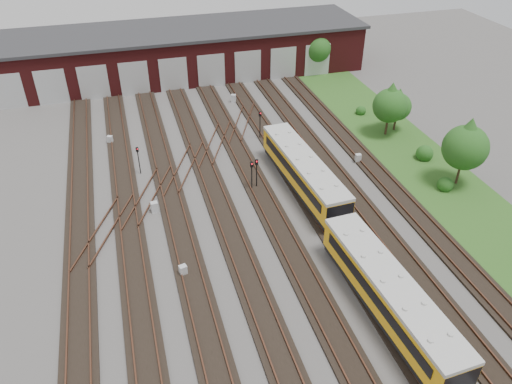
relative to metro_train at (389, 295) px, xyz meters
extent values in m
plane|color=#4B4846|center=(-6.00, 8.53, -1.85)|extent=(120.00, 120.00, 0.00)
cube|color=black|center=(-20.00, 8.53, -1.76)|extent=(2.40, 70.00, 0.18)
cube|color=#553222|center=(-20.72, 8.53, -1.59)|extent=(0.10, 70.00, 0.15)
cube|color=#553222|center=(-19.28, 8.53, -1.59)|extent=(0.10, 70.00, 0.15)
cube|color=black|center=(-16.00, 8.53, -1.76)|extent=(2.40, 70.00, 0.18)
cube|color=#553222|center=(-16.72, 8.53, -1.59)|extent=(0.10, 70.00, 0.15)
cube|color=#553222|center=(-15.28, 8.53, -1.59)|extent=(0.10, 70.00, 0.15)
cube|color=black|center=(-12.00, 8.53, -1.76)|extent=(2.40, 70.00, 0.18)
cube|color=#553222|center=(-12.72, 8.53, -1.59)|extent=(0.10, 70.00, 0.15)
cube|color=#553222|center=(-11.28, 8.53, -1.59)|extent=(0.10, 70.00, 0.15)
cube|color=black|center=(-8.00, 8.53, -1.76)|extent=(2.40, 70.00, 0.18)
cube|color=#553222|center=(-8.72, 8.53, -1.59)|extent=(0.10, 70.00, 0.15)
cube|color=#553222|center=(-7.28, 8.53, -1.59)|extent=(0.10, 70.00, 0.15)
cube|color=black|center=(-4.00, 8.53, -1.76)|extent=(2.40, 70.00, 0.18)
cube|color=#553222|center=(-4.72, 8.53, -1.59)|extent=(0.10, 70.00, 0.15)
cube|color=#553222|center=(-3.28, 8.53, -1.59)|extent=(0.10, 70.00, 0.15)
cube|color=black|center=(0.00, 8.53, -1.76)|extent=(2.40, 70.00, 0.18)
cube|color=#553222|center=(-0.72, 8.53, -1.59)|extent=(0.10, 70.00, 0.15)
cube|color=#553222|center=(0.72, 8.53, -1.59)|extent=(0.10, 70.00, 0.15)
cube|color=black|center=(4.00, 8.53, -1.76)|extent=(2.40, 70.00, 0.18)
cube|color=#553222|center=(3.28, 8.53, -1.59)|extent=(0.10, 70.00, 0.15)
cube|color=#553222|center=(4.72, 8.53, -1.59)|extent=(0.10, 70.00, 0.15)
cube|color=black|center=(8.00, 8.53, -1.76)|extent=(2.40, 70.00, 0.18)
cube|color=#553222|center=(7.28, 8.53, -1.59)|extent=(0.10, 70.00, 0.15)
cube|color=#553222|center=(8.72, 8.53, -1.59)|extent=(0.10, 70.00, 0.15)
cube|color=#553222|center=(-14.00, 18.53, -1.59)|extent=(5.40, 9.62, 0.15)
cube|color=#553222|center=(-10.00, 22.53, -1.59)|extent=(5.40, 9.62, 0.15)
cube|color=#553222|center=(-6.00, 26.53, -1.59)|extent=(5.40, 9.62, 0.15)
cube|color=#553222|center=(-18.00, 14.53, -1.59)|extent=(5.40, 9.62, 0.15)
cube|color=#553222|center=(-2.00, 30.53, -1.59)|extent=(5.40, 9.62, 0.15)
cube|color=#4D1314|center=(-6.00, 48.53, 1.15)|extent=(50.00, 12.00, 6.00)
cube|color=#2C2C2E|center=(-6.00, 48.53, 4.30)|extent=(51.00, 12.50, 0.40)
cube|color=#AFB3B5|center=(-28.00, 42.51, 0.35)|extent=(3.60, 0.12, 4.40)
cube|color=#AFB3B5|center=(-23.00, 42.51, 0.35)|extent=(3.60, 0.12, 4.40)
cube|color=#AFB3B5|center=(-18.00, 42.51, 0.35)|extent=(3.60, 0.12, 4.40)
cube|color=#AFB3B5|center=(-13.00, 42.51, 0.35)|extent=(3.60, 0.12, 4.40)
cube|color=#AFB3B5|center=(-8.00, 42.51, 0.35)|extent=(3.60, 0.12, 4.40)
cube|color=#AFB3B5|center=(-3.00, 42.51, 0.35)|extent=(3.60, 0.12, 4.40)
cube|color=#AFB3B5|center=(2.00, 42.51, 0.35)|extent=(3.60, 0.12, 4.40)
cube|color=#AFB3B5|center=(7.00, 42.51, 0.35)|extent=(3.60, 0.12, 4.40)
cube|color=#AFB3B5|center=(12.00, 42.51, 0.35)|extent=(3.60, 0.12, 4.40)
cube|color=#2B531B|center=(13.00, 18.53, -1.82)|extent=(8.00, 55.00, 0.05)
cube|color=black|center=(0.00, 0.00, -1.23)|extent=(3.02, 14.45, 0.57)
cube|color=#FEB90D|center=(0.00, 0.00, 0.11)|extent=(3.31, 14.47, 2.10)
cube|color=#B9B9B4|center=(0.00, 0.00, 1.30)|extent=(3.40, 14.47, 0.29)
cube|color=black|center=(-1.26, -0.07, 0.35)|extent=(0.78, 12.61, 0.81)
cube|color=black|center=(1.26, 0.07, 0.35)|extent=(0.78, 12.61, 0.81)
cube|color=black|center=(0.00, 16.00, -1.23)|extent=(3.02, 14.45, 0.57)
cube|color=#FEB90D|center=(0.00, 16.00, 0.11)|extent=(3.31, 14.47, 2.10)
cube|color=#B9B9B4|center=(0.00, 16.00, 1.30)|extent=(3.40, 14.47, 0.29)
cube|color=black|center=(-1.26, 15.93, 0.35)|extent=(0.78, 12.61, 0.81)
cube|color=black|center=(1.26, 16.07, 0.35)|extent=(0.78, 12.61, 0.81)
cylinder|color=black|center=(-14.29, 22.93, -0.63)|extent=(0.09, 0.09, 2.43)
cube|color=black|center=(-14.29, 22.93, 0.82)|extent=(0.27, 0.21, 0.47)
sphere|color=#FC0E1C|center=(-14.29, 22.84, 0.91)|extent=(0.11, 0.11, 0.11)
cylinder|color=black|center=(-4.07, 17.36, -0.59)|extent=(0.11, 0.11, 2.52)
cube|color=black|center=(-4.07, 17.36, 0.94)|extent=(0.29, 0.20, 0.54)
sphere|color=#FC0E1C|center=(-4.07, 17.25, 1.05)|extent=(0.13, 0.13, 0.13)
cylinder|color=black|center=(-1.03, 26.54, -0.48)|extent=(0.10, 0.10, 2.74)
cube|color=black|center=(-1.03, 26.54, 1.15)|extent=(0.28, 0.19, 0.51)
sphere|color=#FC0E1C|center=(-1.03, 26.44, 1.25)|extent=(0.12, 0.12, 0.12)
cylinder|color=black|center=(-4.59, 17.18, -0.62)|extent=(0.11, 0.11, 2.45)
cube|color=black|center=(-4.59, 17.18, 0.87)|extent=(0.27, 0.16, 0.53)
sphere|color=#FC0E1C|center=(-4.59, 17.08, 0.97)|extent=(0.13, 0.13, 0.13)
cube|color=#B9BCBF|center=(-13.68, 16.18, -1.35)|extent=(0.63, 0.53, 0.99)
cube|color=#B9BCBF|center=(-16.84, 30.04, -1.41)|extent=(0.66, 0.62, 0.88)
cube|color=#B9BCBF|center=(-12.56, 7.62, -1.40)|extent=(0.63, 0.57, 0.89)
cube|color=#B9BCBF|center=(-1.44, 36.86, -1.36)|extent=(0.72, 0.66, 0.99)
cube|color=#B9BCBF|center=(7.09, 18.97, -1.39)|extent=(0.58, 0.50, 0.91)
cylinder|color=#352518|center=(12.26, 43.35, -0.88)|extent=(0.26, 0.26, 1.94)
sphere|color=#1C4714|center=(12.26, 43.35, 1.70)|extent=(3.77, 3.77, 3.77)
cone|color=#1C4714|center=(12.26, 43.35, 3.05)|extent=(3.23, 3.23, 2.69)
cylinder|color=#352518|center=(12.70, 23.62, -0.90)|extent=(0.25, 0.25, 1.90)
sphere|color=#1C4714|center=(12.70, 23.62, 1.64)|extent=(3.70, 3.70, 3.70)
cone|color=#1C4714|center=(12.70, 23.62, 2.96)|extent=(3.17, 3.17, 2.64)
cylinder|color=#352518|center=(14.32, 12.77, -0.78)|extent=(0.23, 0.23, 2.13)
sphere|color=#1C4714|center=(14.32, 12.77, 2.06)|extent=(4.14, 4.14, 4.14)
cone|color=#1C4714|center=(14.32, 12.77, 3.53)|extent=(3.55, 3.55, 2.96)
cylinder|color=#352518|center=(14.18, 24.38, -1.07)|extent=(0.25, 0.25, 1.55)
sphere|color=#1C4714|center=(14.18, 24.38, 0.99)|extent=(3.01, 3.01, 3.01)
cone|color=#1C4714|center=(14.18, 24.38, 2.07)|extent=(2.58, 2.58, 2.15)
sphere|color=#1C4714|center=(12.68, 12.22, -1.11)|extent=(1.48, 1.48, 1.48)
sphere|color=#1C4714|center=(13.90, 17.72, -0.98)|extent=(1.73, 1.73, 1.73)
sphere|color=#1C4714|center=(12.40, 29.21, -1.25)|extent=(1.19, 1.19, 1.19)
camera|label=1|loc=(-14.93, -20.01, 24.14)|focal=35.00mm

